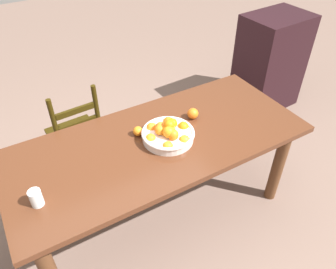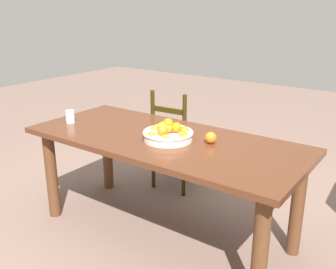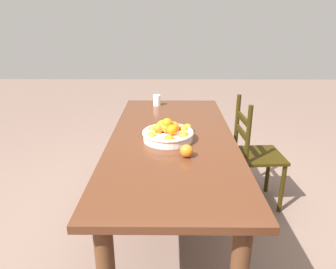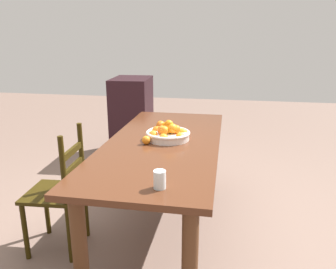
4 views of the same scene
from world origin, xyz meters
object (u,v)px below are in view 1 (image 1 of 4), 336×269
cabinet (270,62)px  fruit_bowl (168,133)px  orange_loose_0 (193,114)px  chair_near_window (77,137)px  orange_loose_1 (138,131)px  dining_table (159,153)px  drinking_glass (36,198)px

cabinet → fruit_bowl: cabinet is taller
fruit_bowl → orange_loose_0: fruit_bowl is taller
orange_loose_0 → chair_near_window: bearing=139.0°
fruit_bowl → orange_loose_1: size_ratio=5.37×
orange_loose_0 → orange_loose_1: size_ratio=1.20×
fruit_bowl → orange_loose_1: fruit_bowl is taller
dining_table → orange_loose_0: orange_loose_0 is taller
orange_loose_1 → dining_table: bearing=-50.5°
chair_near_window → orange_loose_1: 0.74m
fruit_bowl → orange_loose_0: bearing=22.5°
dining_table → orange_loose_1: size_ratio=30.65×
drinking_glass → orange_loose_0: bearing=11.1°
orange_loose_1 → drinking_glass: size_ratio=0.65×
chair_near_window → drinking_glass: chair_near_window is taller
cabinet → orange_loose_1: cabinet is taller
dining_table → chair_near_window: (-0.38, 0.70, -0.20)m
chair_near_window → drinking_glass: bearing=59.2°
dining_table → fruit_bowl: bearing=-25.8°
dining_table → orange_loose_0: size_ratio=25.44×
chair_near_window → fruit_bowl: chair_near_window is taller
chair_near_window → cabinet: (2.18, 0.08, 0.07)m
orange_loose_0 → drinking_glass: (-1.13, -0.22, 0.01)m
dining_table → drinking_glass: 0.84m
cabinet → fruit_bowl: bearing=-158.6°
orange_loose_0 → orange_loose_1: bearing=176.3°
fruit_bowl → cabinet: bearing=24.7°
chair_near_window → drinking_glass: 1.01m
fruit_bowl → orange_loose_0: (0.27, 0.11, -0.01)m
dining_table → chair_near_window: size_ratio=2.12×
fruit_bowl → orange_loose_0: size_ratio=4.45×
dining_table → cabinet: (1.80, 0.77, -0.13)m
orange_loose_1 → orange_loose_0: bearing=-3.7°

